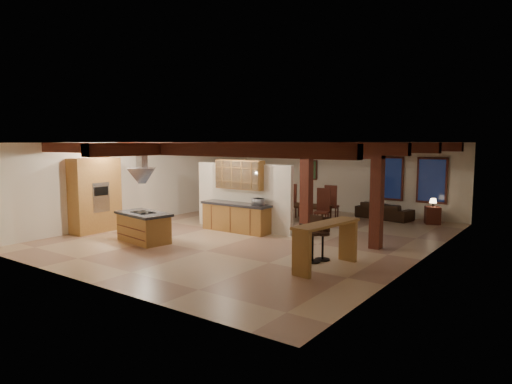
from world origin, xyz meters
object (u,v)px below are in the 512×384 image
(dining_table, at_px, (306,213))
(bar_counter, at_px, (326,238))
(sofa, at_px, (384,211))
(kitchen_island, at_px, (144,227))

(dining_table, relative_size, bar_counter, 0.82)
(dining_table, xyz_separation_m, sofa, (2.11, 2.24, 0.00))
(dining_table, height_order, bar_counter, bar_counter)
(dining_table, height_order, sofa, sofa)
(kitchen_island, distance_m, sofa, 9.07)
(dining_table, xyz_separation_m, bar_counter, (3.45, -5.14, 0.42))
(kitchen_island, height_order, bar_counter, bar_counter)
(kitchen_island, bearing_deg, sofa, 61.73)
(dining_table, relative_size, sofa, 0.83)
(bar_counter, bearing_deg, sofa, 100.29)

